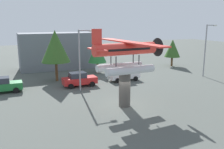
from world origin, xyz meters
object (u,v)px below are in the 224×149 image
object	(u,v)px
floatplane_monument	(126,54)
car_far_white	(124,74)
car_near_green	(2,85)
streetlight_primary	(81,56)
tree_east	(55,46)
tree_far_east	(172,48)
display_pedestal	(125,89)
car_mid_red	(79,79)
streetlight_secondary	(206,47)
storefront_building	(57,51)
tree_center_back	(97,52)

from	to	relation	value
floatplane_monument	car_far_white	xyz separation A→B (m)	(4.33, 9.30, -4.11)
car_near_green	streetlight_primary	world-z (taller)	streetlight_primary
floatplane_monument	streetlight_primary	size ratio (longest dim) A/B	1.48
floatplane_monument	car_far_white	size ratio (longest dim) A/B	2.49
floatplane_monument	tree_east	bearing A→B (deg)	104.10
tree_east	tree_far_east	bearing A→B (deg)	7.99
display_pedestal	car_far_white	size ratio (longest dim) A/B	0.79
car_mid_red	tree_east	world-z (taller)	tree_east
tree_east	floatplane_monument	bearing A→B (deg)	-72.40
streetlight_secondary	storefront_building	xyz separation A→B (m)	(-18.64, 15.02, -1.35)
floatplane_monument	tree_far_east	size ratio (longest dim) A/B	2.18
tree_center_back	floatplane_monument	bearing A→B (deg)	-100.49
floatplane_monument	tree_center_back	size ratio (longest dim) A/B	2.16
car_far_white	tree_east	size ratio (longest dim) A/B	0.61
tree_east	display_pedestal	bearing A→B (deg)	-72.94
car_near_green	car_far_white	bearing A→B (deg)	-1.22
streetlight_secondary	tree_east	bearing A→B (deg)	164.16
car_far_white	car_mid_red	bearing A→B (deg)	-176.10
car_near_green	tree_center_back	world-z (taller)	tree_center_back
car_far_white	display_pedestal	bearing A→B (deg)	-115.60
car_far_white	storefront_building	size ratio (longest dim) A/B	0.34
display_pedestal	streetlight_primary	xyz separation A→B (m)	(-2.20, 6.69, 2.48)
car_mid_red	streetlight_secondary	distance (m)	18.95
tree_center_back	tree_east	bearing A→B (deg)	-156.77
car_near_green	display_pedestal	bearing A→B (deg)	-41.91
tree_center_back	tree_far_east	distance (m)	14.34
streetlight_primary	storefront_building	size ratio (longest dim) A/B	0.58
car_near_green	tree_east	xyz separation A→B (m)	(6.79, 3.19, 3.82)
display_pedestal	tree_center_back	xyz separation A→B (m)	(3.06, 15.82, 1.55)
streetlight_secondary	tree_east	xyz separation A→B (m)	(-20.55, 5.83, 0.31)
car_mid_red	streetlight_secondary	world-z (taller)	streetlight_secondary
display_pedestal	storefront_building	distance (m)	22.14
car_near_green	storefront_building	xyz separation A→B (m)	(8.71, 12.37, 2.15)
display_pedestal	tree_east	distance (m)	13.75
streetlight_primary	display_pedestal	bearing A→B (deg)	-71.81
car_near_green	car_far_white	xyz separation A→B (m)	(15.18, -0.32, 0.00)
streetlight_primary	floatplane_monument	bearing A→B (deg)	-70.79
car_far_white	tree_east	world-z (taller)	tree_east
streetlight_secondary	tree_far_east	xyz separation A→B (m)	(0.78, 8.83, -1.16)
car_near_green	tree_far_east	bearing A→B (deg)	12.41
display_pedestal	streetlight_primary	world-z (taller)	streetlight_primary
car_near_green	streetlight_secondary	world-z (taller)	streetlight_secondary
tree_east	car_far_white	bearing A→B (deg)	-22.72
car_near_green	tree_east	distance (m)	8.42
car_mid_red	streetlight_primary	size ratio (longest dim) A/B	0.60
car_near_green	streetlight_primary	size ratio (longest dim) A/B	0.60
car_near_green	streetlight_secondary	size ratio (longest dim) A/B	0.56
display_pedestal	car_far_white	distance (m)	10.35
streetlight_primary	storefront_building	xyz separation A→B (m)	(0.18, 15.31, -1.11)
tree_center_back	tree_far_east	size ratio (longest dim) A/B	1.01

